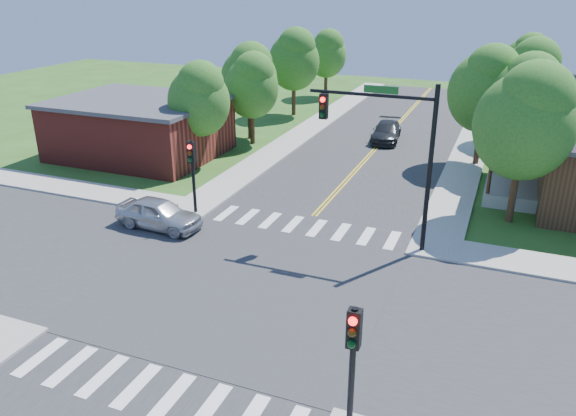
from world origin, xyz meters
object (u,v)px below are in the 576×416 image
at_px(signal_mast_ne, 390,139).
at_px(car_silver, 159,214).
at_px(signal_pole_nw, 192,164).
at_px(signal_pole_se, 353,349).
at_px(car_dgrey, 386,132).

relative_size(signal_mast_ne, car_silver, 1.67).
bearing_deg(signal_mast_ne, signal_pole_nw, -179.93).
xyz_separation_m(signal_pole_se, car_dgrey, (-5.40, 28.16, -2.00)).
bearing_deg(car_silver, signal_mast_ne, -75.29).
distance_m(signal_pole_se, signal_pole_nw, 15.84).
bearing_deg(signal_pole_se, signal_mast_ne, 98.56).
xyz_separation_m(signal_pole_nw, car_dgrey, (5.80, 16.96, -2.00)).
height_order(signal_pole_nw, car_silver, signal_pole_nw).
bearing_deg(signal_mast_ne, car_dgrey, 102.36).
bearing_deg(signal_pole_se, car_silver, 142.52).
bearing_deg(signal_pole_nw, signal_mast_ne, 0.07).
bearing_deg(car_dgrey, signal_pole_nw, -115.18).
bearing_deg(car_silver, car_dgrey, -15.70).
height_order(signal_pole_se, car_silver, signal_pole_se).
bearing_deg(car_dgrey, signal_pole_se, -85.45).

